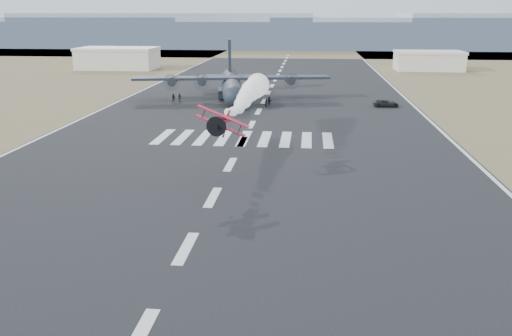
# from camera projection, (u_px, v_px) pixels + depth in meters

# --- Properties ---
(scrub_far) EXTENTS (500.00, 80.00, 0.00)m
(scrub_far) POSITION_uv_depth(u_px,v_px,m) (290.00, 51.00, 250.28)
(scrub_far) COLOR olive
(scrub_far) RESTS_ON ground
(runway_markings) EXTENTS (60.00, 260.00, 0.01)m
(runway_markings) POSITION_uv_depth(u_px,v_px,m) (251.00, 125.00, 87.75)
(runway_markings) COLOR silver
(runway_markings) RESTS_ON ground
(ridge_seg_b) EXTENTS (150.00, 50.00, 15.00)m
(ridge_seg_b) POSITION_uv_depth(u_px,v_px,m) (49.00, 31.00, 289.10)
(ridge_seg_b) COLOR #8090A2
(ridge_seg_b) RESTS_ON ground
(ridge_seg_c) EXTENTS (150.00, 50.00, 17.00)m
(ridge_seg_c) POSITION_uv_depth(u_px,v_px,m) (168.00, 30.00, 282.71)
(ridge_seg_c) COLOR #8090A2
(ridge_seg_c) RESTS_ON ground
(ridge_seg_d) EXTENTS (150.00, 50.00, 13.00)m
(ridge_seg_d) POSITION_uv_depth(u_px,v_px,m) (293.00, 34.00, 277.16)
(ridge_seg_d) COLOR #8090A2
(ridge_seg_d) RESTS_ON ground
(ridge_seg_e) EXTENTS (150.00, 50.00, 15.00)m
(ridge_seg_e) POSITION_uv_depth(u_px,v_px,m) (423.00, 33.00, 270.77)
(ridge_seg_e) COLOR #8090A2
(ridge_seg_e) RESTS_ON ground
(hangar_left) EXTENTS (24.50, 14.50, 6.70)m
(hangar_left) POSITION_uv_depth(u_px,v_px,m) (118.00, 58.00, 172.96)
(hangar_left) COLOR beige
(hangar_left) RESTS_ON ground
(hangar_right) EXTENTS (20.50, 12.50, 5.90)m
(hangar_right) POSITION_uv_depth(u_px,v_px,m) (429.00, 60.00, 168.64)
(hangar_right) COLOR beige
(hangar_right) RESTS_ON ground
(aerobatic_biplane) EXTENTS (5.40, 5.14, 3.25)m
(aerobatic_biplane) POSITION_uv_depth(u_px,v_px,m) (222.00, 122.00, 55.90)
(aerobatic_biplane) COLOR #BC0C33
(smoke_trail) EXTENTS (3.61, 28.73, 3.61)m
(smoke_trail) POSITION_uv_depth(u_px,v_px,m) (254.00, 89.00, 78.28)
(smoke_trail) COLOR white
(transport_aircraft) EXTENTS (40.42, 33.12, 11.69)m
(transport_aircraft) POSITION_uv_depth(u_px,v_px,m) (231.00, 84.00, 113.66)
(transport_aircraft) COLOR #1D212C
(transport_aircraft) RESTS_ON ground
(support_vehicle) EXTENTS (5.00, 2.54, 1.35)m
(support_vehicle) POSITION_uv_depth(u_px,v_px,m) (386.00, 103.00, 104.06)
(support_vehicle) COLOR black
(support_vehicle) RESTS_ON ground
(crew_a) EXTENTS (0.68, 0.57, 1.82)m
(crew_a) POSITION_uv_depth(u_px,v_px,m) (235.00, 96.00, 110.86)
(crew_a) COLOR black
(crew_a) RESTS_ON ground
(crew_b) EXTENTS (0.92, 0.90, 1.65)m
(crew_b) POSITION_uv_depth(u_px,v_px,m) (266.00, 103.00, 103.26)
(crew_b) COLOR black
(crew_b) RESTS_ON ground
(crew_c) EXTENTS (1.05, 1.08, 1.59)m
(crew_c) POSITION_uv_depth(u_px,v_px,m) (240.00, 101.00, 105.92)
(crew_c) COLOR black
(crew_c) RESTS_ON ground
(crew_d) EXTENTS (1.06, 0.66, 1.70)m
(crew_d) POSITION_uv_depth(u_px,v_px,m) (180.00, 97.00, 109.88)
(crew_d) COLOR black
(crew_d) RESTS_ON ground
(crew_e) EXTENTS (0.86, 0.54, 1.72)m
(crew_e) POSITION_uv_depth(u_px,v_px,m) (233.00, 101.00, 105.38)
(crew_e) COLOR black
(crew_e) RESTS_ON ground
(crew_f) EXTENTS (1.33, 1.63, 1.73)m
(crew_f) POSITION_uv_depth(u_px,v_px,m) (269.00, 101.00, 105.65)
(crew_f) COLOR black
(crew_f) RESTS_ON ground
(crew_g) EXTENTS (0.78, 0.70, 1.81)m
(crew_g) POSITION_uv_depth(u_px,v_px,m) (248.00, 102.00, 103.97)
(crew_g) COLOR black
(crew_g) RESTS_ON ground
(crew_h) EXTENTS (0.97, 0.73, 1.79)m
(crew_h) POSITION_uv_depth(u_px,v_px,m) (174.00, 98.00, 108.85)
(crew_h) COLOR black
(crew_h) RESTS_ON ground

